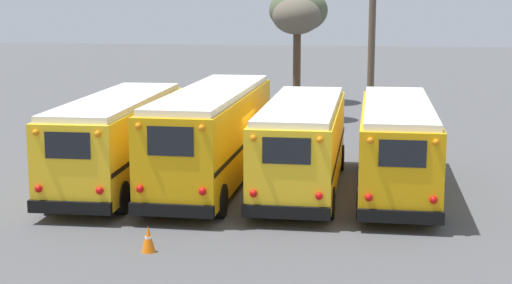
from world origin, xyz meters
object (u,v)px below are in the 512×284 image
Objects in this scene: school_bus_3 at (397,144)px; bare_tree_0 at (298,11)px; bare_tree_1 at (297,19)px; utility_pole at (371,50)px; school_bus_1 at (213,133)px; school_bus_2 at (302,142)px; school_bus_0 at (118,138)px; traffic_cone at (148,239)px.

school_bus_3 is 23.15m from bare_tree_0.
bare_tree_1 is (0.57, -6.99, -0.26)m from bare_tree_0.
school_bus_1 is at bearing -113.19° from utility_pole.
school_bus_1 reaches higher than school_bus_3.
school_bus_3 is 16.35m from bare_tree_1.
utility_pole is at bearing 80.28° from school_bus_2.
utility_pole is at bearing 94.24° from school_bus_3.
utility_pole is (-0.94, 12.66, 2.28)m from school_bus_3.
school_bus_0 is 23.42m from bare_tree_0.
utility_pole is at bearing -64.74° from bare_tree_0.
school_bus_0 is at bearing -176.14° from school_bus_2.
school_bus_2 is at bearing -84.16° from bare_tree_0.
bare_tree_0 is (-2.28, 22.32, 3.96)m from school_bus_2.
school_bus_1 is at bearing -95.44° from bare_tree_1.
bare_tree_1 reaches higher than traffic_cone.
utility_pole reaches higher than bare_tree_0.
bare_tree_1 reaches higher than school_bus_1.
school_bus_2 is 15.87m from bare_tree_1.
traffic_cone is at bearing -91.17° from school_bus_1.
school_bus_1 is (3.14, 0.80, 0.11)m from school_bus_0.
bare_tree_1 is 9.29× the size of traffic_cone.
school_bus_0 is 13.98× the size of traffic_cone.
utility_pole is 11.03× the size of traffic_cone.
school_bus_1 is 13.71m from utility_pole.
traffic_cone is at bearing -105.38° from utility_pole.
bare_tree_0 is 29.93m from traffic_cone.
school_bus_3 is 9.80m from traffic_cone.
utility_pole is 1.19× the size of bare_tree_1.
school_bus_3 is 1.27× the size of utility_pole.
bare_tree_0 is (0.85, 21.95, 3.79)m from school_bus_1.
school_bus_0 is 6.29m from school_bus_2.
bare_tree_0 is (-5.42, 22.16, 3.96)m from school_bus_3.
school_bus_1 is at bearing 173.18° from school_bus_2.
utility_pole reaches higher than traffic_cone.
bare_tree_1 is at bearing 96.37° from school_bus_2.
school_bus_3 is 1.51× the size of bare_tree_1.
school_bus_1 reaches higher than school_bus_0.
school_bus_0 is 0.88× the size of school_bus_1.
school_bus_0 is 16.80m from bare_tree_1.
school_bus_2 is 1.36× the size of bare_tree_0.
school_bus_3 is at bearing -76.26° from bare_tree_0.
school_bus_2 is at bearing 3.86° from school_bus_0.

